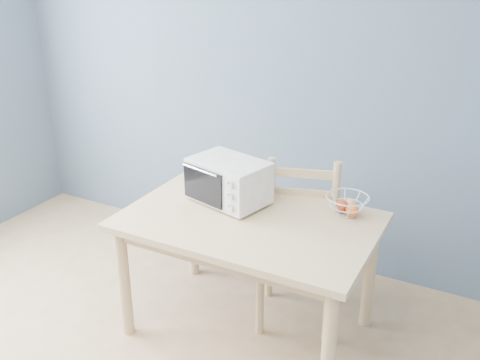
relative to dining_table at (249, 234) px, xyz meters
The scene contains 4 objects.
dining_table is the anchor object (origin of this frame).
toaster_oven 0.35m from the dining_table, 147.59° to the left, with size 0.51×0.41×0.26m.
fruit_basket 0.58m from the dining_table, 33.27° to the left, with size 0.31×0.31×0.11m.
dining_chair 0.38m from the dining_table, 55.61° to the left, with size 0.57×0.57×0.98m.
Camera 1 is at (1.67, -1.08, 2.11)m, focal length 40.00 mm.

